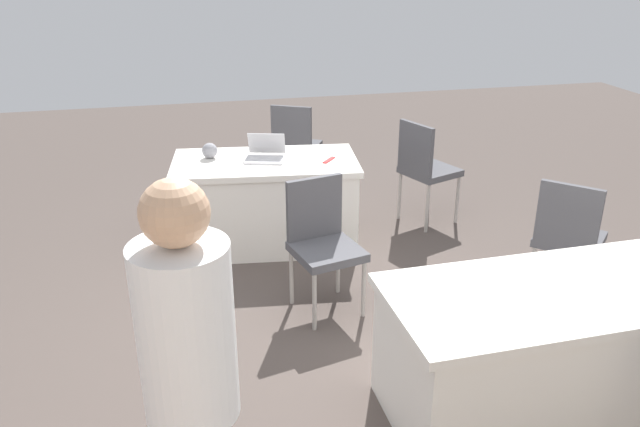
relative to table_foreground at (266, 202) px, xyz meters
name	(u,v)px	position (x,y,z in m)	size (l,w,h in m)	color
ground_plane	(332,338)	(-0.19, 1.57, -0.38)	(14.40, 14.40, 0.00)	#4C423D
table_foreground	(266,202)	(0.00, 0.00, 0.00)	(1.63, 0.99, 0.76)	silver
table_mid_left	(552,349)	(-1.20, 2.50, 0.00)	(1.89, 0.88, 0.76)	silver
chair_near_front	(295,142)	(-0.48, -1.17, 0.17)	(0.59, 0.59, 0.96)	#9E9993
chair_tucked_left	(425,165)	(-1.49, -0.11, 0.19)	(0.57, 0.57, 0.98)	#9E9993
chair_tucked_right	(569,233)	(-1.95, 1.46, 0.15)	(0.62, 0.62, 0.94)	#9E9993
chair_by_pillar	(322,238)	(-0.23, 1.14, 0.16)	(0.53, 0.53, 0.94)	#9E9993
person_organiser	(191,381)	(0.73, 3.12, 0.60)	(0.34, 0.34, 1.75)	#26262D
laptop_silver	(265,155)	(-0.01, -0.03, 0.42)	(0.39, 0.37, 0.21)	silver
yarn_ball	(210,151)	(0.44, -0.17, 0.44)	(0.13, 0.13, 0.13)	gray
scissors_red	(329,160)	(-0.52, 0.13, 0.38)	(0.18, 0.04, 0.01)	red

